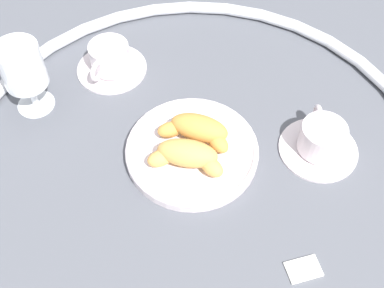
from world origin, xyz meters
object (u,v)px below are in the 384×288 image
croissant_small (187,155)px  pastry_plate (192,151)px  juice_glass_left (22,68)px  sugar_packet (304,269)px  coffee_cup_far (321,140)px  coffee_cup_near (110,60)px  croissant_large (196,130)px

croissant_small → pastry_plate: bearing=-95.5°
croissant_small → juice_glass_left: 0.32m
sugar_packet → juice_glass_left: bearing=-50.6°
pastry_plate → coffee_cup_far: coffee_cup_far is taller
coffee_cup_near → juice_glass_left: 0.17m
coffee_cup_far → sugar_packet: (0.02, 0.22, -0.02)m
croissant_small → juice_glass_left: bearing=-17.1°
pastry_plate → sugar_packet: bearing=138.0°
coffee_cup_near → juice_glass_left: (0.11, 0.11, 0.07)m
sugar_packet → coffee_cup_near: bearing=-67.2°
pastry_plate → juice_glass_left: bearing=-11.6°
coffee_cup_near → juice_glass_left: bearing=44.2°
croissant_large → coffee_cup_far: bearing=-173.9°
juice_glass_left → coffee_cup_far: bearing=178.3°
pastry_plate → coffee_cup_far: 0.22m
croissant_large → sugar_packet: size_ratio=2.71×
croissant_small → coffee_cup_far: size_ratio=1.01×
coffee_cup_near → sugar_packet: 0.52m
juice_glass_left → sugar_packet: 0.56m
croissant_small → coffee_cup_near: (0.19, -0.20, -0.01)m
coffee_cup_near → coffee_cup_far: bearing=162.6°
coffee_cup_far → pastry_plate: bearing=12.4°
croissant_large → coffee_cup_far: croissant_large is taller
croissant_small → sugar_packet: (-0.20, 0.15, -0.04)m
coffee_cup_near → croissant_large: bearing=142.3°
pastry_plate → sugar_packet: pastry_plate is taller
pastry_plate → croissant_small: croissant_small is taller
coffee_cup_far → juice_glass_left: juice_glass_left is taller
coffee_cup_near → juice_glass_left: size_ratio=0.97×
pastry_plate → juice_glass_left: size_ratio=1.62×
coffee_cup_far → sugar_packet: coffee_cup_far is taller
coffee_cup_near → pastry_plate: bearing=137.7°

